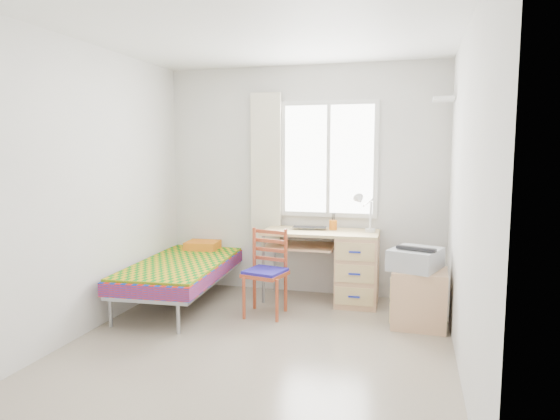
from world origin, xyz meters
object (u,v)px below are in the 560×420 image
object	(u,v)px
bed	(186,266)
cabinet	(419,298)
desk	(351,265)
printer	(416,258)
chair	(267,266)

from	to	relation	value
bed	cabinet	xyz separation A→B (m)	(2.45, -0.12, -0.12)
bed	desk	distance (m)	1.79
bed	desk	world-z (taller)	bed
desk	printer	bearing A→B (deg)	-39.55
printer	bed	bearing A→B (deg)	-162.41
chair	printer	world-z (taller)	chair
bed	printer	size ratio (longest dim) A/B	3.33
printer	cabinet	bearing A→B (deg)	-12.52
bed	cabinet	size ratio (longest dim) A/B	3.57
chair	printer	distance (m)	1.45
desk	cabinet	size ratio (longest dim) A/B	2.32
bed	desk	size ratio (longest dim) A/B	1.54
bed	printer	xyz separation A→B (m)	(2.40, -0.10, 0.25)
chair	cabinet	bearing A→B (deg)	13.70
desk	chair	bearing A→B (deg)	-144.36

